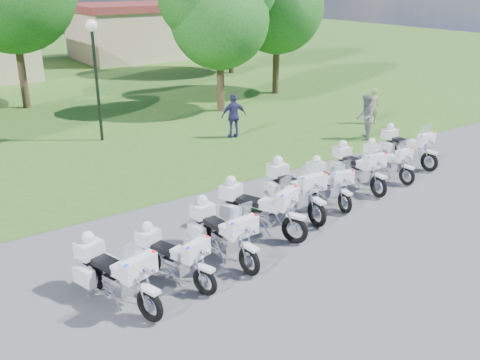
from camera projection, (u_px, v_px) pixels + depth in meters
ground at (273, 225)px, 13.99m from camera, size 100.00×100.00×0.00m
grass_lawn at (16, 76)px, 34.68m from camera, size 100.00×48.00×0.01m
motorcycle_0 at (114, 272)px, 10.50m from camera, size 1.22×2.36×1.63m
motorcycle_1 at (171, 255)px, 11.26m from camera, size 1.16×2.11×1.47m
motorcycle_2 at (221, 231)px, 12.19m from camera, size 0.87×2.39×1.61m
motorcycle_3 at (257, 207)px, 13.36m from camera, size 1.44×2.38×1.70m
motorcycle_4 at (294, 188)px, 14.57m from camera, size 0.95×2.54×1.70m
motorcycle_5 at (328, 181)px, 15.30m from camera, size 0.97×2.13×1.45m
motorcycle_6 at (357, 166)px, 16.36m from camera, size 0.92×2.36×1.59m
motorcycle_7 at (386, 160)px, 17.17m from camera, size 0.69×2.09×1.40m
motorcycle_8 at (406, 145)px, 18.37m from camera, size 0.78×2.35×1.58m
lamp_post at (94, 52)px, 19.97m from camera, size 0.44×0.44×4.62m
tree_2 at (218, 9)px, 24.11m from camera, size 5.33×4.55×7.10m
building_east at (148, 30)px, 42.10m from camera, size 11.44×7.28×4.10m
bystander_a at (373, 106)px, 23.33m from camera, size 0.68×0.63×1.56m
bystander_b at (365, 117)px, 21.01m from camera, size 1.10×1.08×1.79m
bystander_c at (234, 116)px, 21.24m from camera, size 1.11×0.67×1.77m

